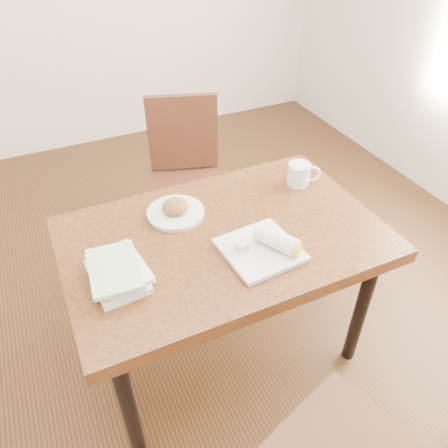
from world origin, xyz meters
name	(u,v)px	position (x,y,z in m)	size (l,w,h in m)	color
ground	(224,346)	(0.00, 0.00, -0.01)	(4.00, 5.00, 0.01)	#472814
table	(224,248)	(0.00, 0.00, 0.67)	(1.28, 0.83, 0.75)	brown
chair_far	(186,170)	(0.14, 0.84, 0.55)	(0.53, 0.53, 0.95)	#4A2115
plate_scone	(176,210)	(-0.13, 0.20, 0.77)	(0.25, 0.25, 0.08)	white
coffee_mug	(300,174)	(0.48, 0.18, 0.81)	(0.15, 0.11, 0.11)	white
plate_burrito	(265,247)	(0.10, -0.17, 0.78)	(0.30, 0.30, 0.09)	white
book_stack	(117,272)	(-0.45, -0.07, 0.78)	(0.22, 0.28, 0.07)	white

